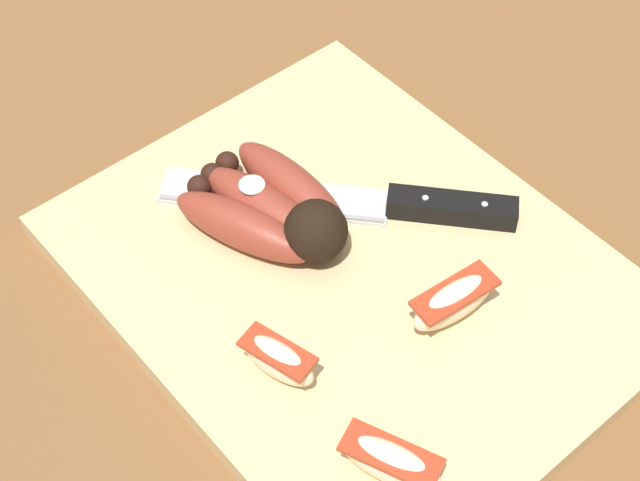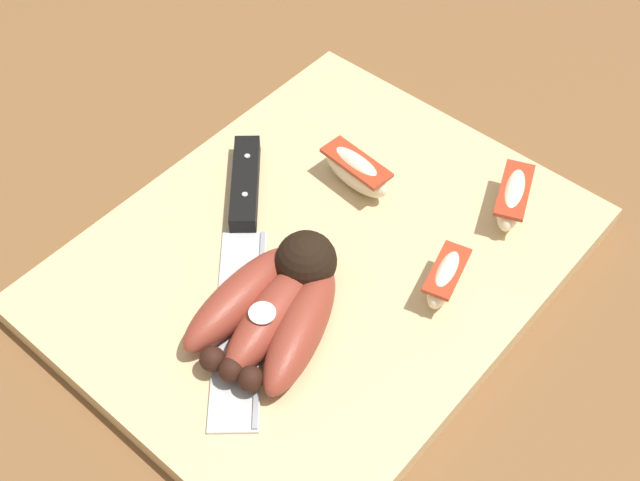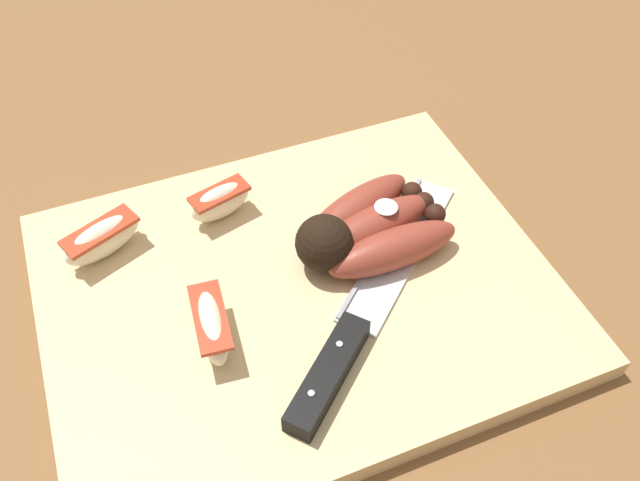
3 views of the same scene
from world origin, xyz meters
TOP-DOWN VIEW (x-y plane):
  - ground_plane at (0.00, 0.00)m, footprint 6.00×6.00m
  - cutting_board at (0.01, 0.01)m, footprint 0.41×0.33m
  - banana_bunch at (0.08, 0.03)m, footprint 0.14×0.10m
  - chefs_knife at (0.03, -0.05)m, footprint 0.23×0.21m
  - apple_wedge_near at (-0.02, 0.11)m, footprint 0.06×0.03m
  - apple_wedge_middle at (-0.07, -0.02)m, footprint 0.03×0.07m
  - apple_wedge_far at (-0.13, 0.10)m, footprint 0.07×0.05m

SIDE VIEW (x-z plane):
  - ground_plane at x=0.00m, z-range 0.00..0.00m
  - cutting_board at x=0.01m, z-range 0.00..0.02m
  - chefs_knife at x=0.03m, z-range 0.02..0.04m
  - apple_wedge_near at x=-0.02m, z-range 0.02..0.05m
  - apple_wedge_far at x=-0.13m, z-range 0.02..0.05m
  - apple_wedge_middle at x=-0.07m, z-range 0.02..0.05m
  - banana_bunch at x=0.08m, z-range 0.01..0.06m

